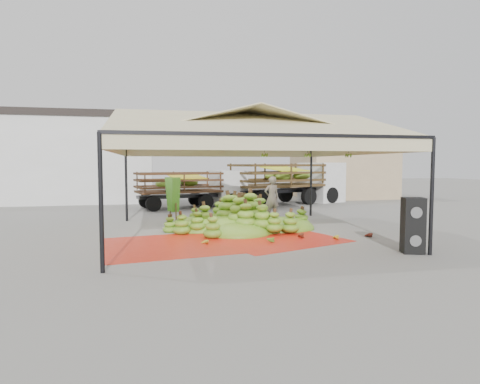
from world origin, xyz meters
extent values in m
plane|color=slate|center=(0.00, 0.00, 0.00)|extent=(90.00, 90.00, 0.00)
cylinder|color=black|center=(-4.00, -4.00, 1.50)|extent=(0.10, 0.10, 3.00)
cylinder|color=black|center=(4.00, -4.00, 1.50)|extent=(0.10, 0.10, 3.00)
cylinder|color=black|center=(-4.00, 4.00, 1.50)|extent=(0.10, 0.10, 3.00)
cylinder|color=black|center=(4.00, 4.00, 1.50)|extent=(0.10, 0.10, 3.00)
pyramid|color=beige|center=(0.00, 0.00, 3.50)|extent=(8.00, 8.00, 1.00)
cube|color=black|center=(0.00, 0.00, 3.00)|extent=(8.00, 8.00, 0.08)
cube|color=beige|center=(0.00, 0.00, 2.82)|extent=(8.00, 8.00, 0.36)
cube|color=silver|center=(-10.00, 14.00, 2.50)|extent=(14.00, 6.00, 5.00)
cube|color=black|center=(-10.00, 14.00, 5.20)|extent=(14.30, 6.30, 0.40)
cube|color=tan|center=(10.00, 13.00, 1.80)|extent=(6.00, 5.00, 3.60)
cube|color=navy|center=(10.00, 13.00, 3.85)|extent=(6.30, 5.30, 0.50)
cube|color=red|center=(-2.49, -1.35, 0.01)|extent=(4.19, 4.04, 0.01)
cube|color=red|center=(0.66, -0.75, 0.01)|extent=(4.80, 4.91, 0.01)
ellipsoid|color=#426F17|center=(0.23, 1.07, 0.59)|extent=(6.62, 5.96, 1.19)
ellipsoid|color=gold|center=(2.53, -1.47, 0.10)|extent=(0.50, 0.44, 0.19)
ellipsoid|color=gold|center=(-1.51, -1.42, 0.09)|extent=(0.48, 0.45, 0.17)
ellipsoid|color=#502812|center=(1.54, -1.02, 0.11)|extent=(0.56, 0.50, 0.22)
ellipsoid|color=#5A1814|center=(3.70, -1.42, 0.10)|extent=(0.46, 0.38, 0.20)
ellipsoid|color=#3C6F17|center=(0.42, -1.49, 0.11)|extent=(0.62, 0.60, 0.22)
ellipsoid|color=#55811A|center=(0.67, -0.14, 2.62)|extent=(0.24, 0.24, 0.20)
ellipsoid|color=#55811A|center=(2.17, -0.14, 2.62)|extent=(0.24, 0.24, 0.20)
ellipsoid|color=#55811A|center=(3.67, -0.14, 2.62)|extent=(0.24, 0.24, 0.20)
cube|color=black|center=(3.70, -3.70, 0.36)|extent=(0.64, 0.60, 0.73)
cube|color=black|center=(3.70, -3.70, 1.09)|extent=(0.64, 0.60, 0.73)
imported|color=gray|center=(1.93, 3.23, 0.91)|extent=(0.73, 0.54, 1.81)
cube|color=#482918|center=(-1.63, 8.32, 0.90)|extent=(4.61, 2.88, 0.10)
cube|color=silver|center=(1.13, 8.95, 0.98)|extent=(1.92, 2.18, 1.97)
cylinder|color=black|center=(-2.93, 7.14, 0.38)|extent=(0.81, 0.42, 0.77)
cylinder|color=black|center=(-3.32, 8.80, 0.38)|extent=(0.81, 0.42, 0.77)
cylinder|color=black|center=(-0.27, 7.75, 0.38)|extent=(0.81, 0.42, 0.77)
cylinder|color=black|center=(-0.65, 9.42, 0.38)|extent=(0.81, 0.42, 0.77)
cylinder|color=black|center=(1.15, 8.08, 0.38)|extent=(0.81, 0.42, 0.77)
cylinder|color=black|center=(0.77, 9.75, 0.38)|extent=(0.81, 0.42, 0.77)
ellipsoid|color=#4C831B|center=(-1.63, 8.32, 1.33)|extent=(3.68, 2.27, 0.60)
cube|color=yellow|center=(-1.21, 8.41, 1.67)|extent=(2.05, 2.05, 0.21)
cube|color=#4D3419|center=(4.05, 9.14, 1.10)|extent=(5.77, 4.14, 0.13)
cube|color=silver|center=(7.28, 10.39, 1.21)|extent=(2.60, 2.84, 2.42)
cylinder|color=black|center=(2.66, 7.48, 0.47)|extent=(1.00, 0.63, 0.95)
cylinder|color=black|center=(1.91, 9.44, 0.47)|extent=(1.00, 0.63, 0.95)
cylinder|color=black|center=(5.80, 8.69, 0.47)|extent=(1.00, 0.63, 0.95)
cylinder|color=black|center=(5.04, 10.65, 0.47)|extent=(1.00, 0.63, 0.95)
cylinder|color=black|center=(7.47, 9.33, 0.47)|extent=(1.00, 0.63, 0.95)
cylinder|color=black|center=(6.71, 11.29, 0.47)|extent=(1.00, 0.63, 0.95)
ellipsoid|color=#4F7518|center=(4.05, 9.14, 1.63)|extent=(4.60, 3.28, 0.74)
cube|color=#F2FE1C|center=(4.54, 9.33, 2.05)|extent=(2.71, 2.71, 0.26)
camera|label=1|loc=(-2.90, -12.88, 2.33)|focal=30.00mm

